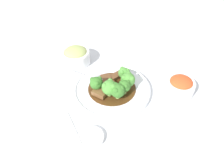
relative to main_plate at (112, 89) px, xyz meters
The scene contains 17 objects.
ground_plane 0.01m from the main_plate, ahead, with size 4.00×4.00×0.00m, color silver.
main_plate is the anchor object (origin of this frame).
beef_strip_0 0.05m from the main_plate, 97.51° to the left, with size 0.06×0.05×0.01m.
beef_strip_1 0.02m from the main_plate, 167.39° to the right, with size 0.06×0.04×0.01m.
beef_strip_2 0.03m from the main_plate, 11.91° to the left, with size 0.07×0.06×0.01m.
beef_strip_3 0.06m from the main_plate, 45.70° to the right, with size 0.03×0.05×0.01m.
broccoli_floret_0 0.07m from the main_plate, 73.91° to the right, with size 0.04×0.04×0.04m.
broccoli_floret_1 0.06m from the main_plate, 67.95° to the left, with size 0.04×0.04×0.05m.
broccoli_floret_2 0.05m from the main_plate, 135.09° to the left, with size 0.05×0.05×0.05m.
broccoli_floret_3 0.06m from the main_plate, behind, with size 0.05×0.05×0.05m.
broccoli_floret_4 0.06m from the main_plate, 154.44° to the right, with size 0.04×0.04×0.05m.
broccoli_floret_5 0.06m from the main_plate, 117.02° to the right, with size 0.05×0.05×0.05m.
serving_spoon 0.08m from the main_plate, 29.79° to the left, with size 0.20×0.13×0.01m.
side_bowl_kimchi 0.22m from the main_plate, 122.75° to the right, with size 0.09×0.09×0.06m.
side_bowl_appetizer 0.21m from the main_plate, ahead, with size 0.11×0.11×0.06m.
sauce_dish 0.19m from the main_plate, 131.61° to the left, with size 0.07×0.07×0.01m.
paper_napkin 0.23m from the main_plate, 107.76° to the left, with size 0.14×0.11×0.01m.
Camera 1 is at (-0.44, 0.27, 0.51)m, focal length 35.00 mm.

